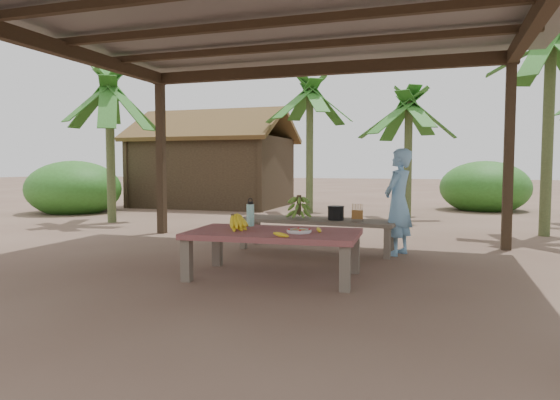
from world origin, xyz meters
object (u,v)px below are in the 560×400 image
(work_table, at_px, (274,237))
(bench, at_px, (317,223))
(woman, at_px, (398,202))
(plate, at_px, (299,231))
(cooking_pot, at_px, (336,213))
(water_flask, at_px, (250,214))
(ripe_banana_bunch, at_px, (233,221))

(work_table, height_order, bench, work_table)
(woman, bearing_deg, plate, -5.09)
(bench, relative_size, woman, 1.57)
(bench, bearing_deg, cooking_pot, -1.75)
(woman, bearing_deg, bench, -68.02)
(bench, height_order, water_flask, water_flask)
(ripe_banana_bunch, relative_size, woman, 0.22)
(water_flask, bearing_deg, ripe_banana_bunch, -99.01)
(plate, bearing_deg, work_table, 169.55)
(bench, bearing_deg, work_table, -86.83)
(bench, xyz_separation_m, ripe_banana_bunch, (-0.50, -1.79, 0.20))
(bench, xyz_separation_m, cooking_pot, (0.28, -0.03, 0.15))
(work_table, height_order, plate, plate)
(work_table, distance_m, cooking_pot, 1.75)
(ripe_banana_bunch, bearing_deg, work_table, 5.38)
(ripe_banana_bunch, height_order, plate, ripe_banana_bunch)
(water_flask, bearing_deg, work_table, -39.75)
(plate, distance_m, woman, 2.04)
(work_table, relative_size, ripe_banana_bunch, 5.97)
(work_table, xyz_separation_m, cooking_pot, (0.32, 1.71, 0.11))
(water_flask, height_order, woman, woman)
(work_table, xyz_separation_m, woman, (1.15, 1.79, 0.28))
(bench, distance_m, cooking_pot, 0.32)
(bench, bearing_deg, ripe_banana_bunch, -101.14)
(plate, bearing_deg, ripe_banana_bunch, 179.12)
(work_table, distance_m, woman, 2.14)
(ripe_banana_bunch, distance_m, plate, 0.76)
(work_table, relative_size, plate, 7.07)
(ripe_banana_bunch, relative_size, cooking_pot, 1.42)
(work_table, distance_m, plate, 0.31)
(water_flask, distance_m, cooking_pot, 1.56)
(work_table, relative_size, bench, 0.83)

